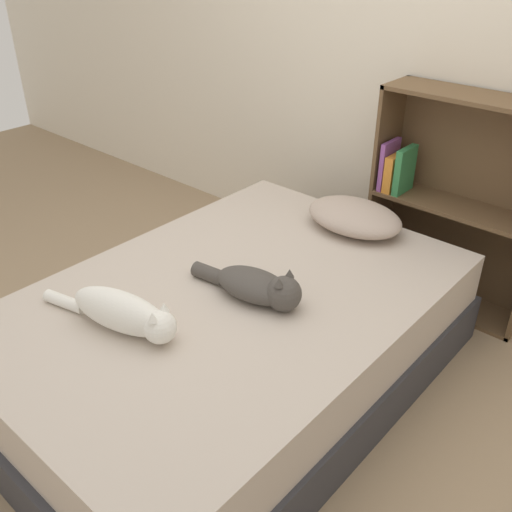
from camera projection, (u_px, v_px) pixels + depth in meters
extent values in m
plane|color=#997F60|center=(234.00, 377.00, 2.51)|extent=(8.00, 8.00, 0.00)
cube|color=silver|center=(420.00, 37.00, 2.73)|extent=(8.00, 0.06, 2.50)
cube|color=#333338|center=(234.00, 358.00, 2.45)|extent=(1.34, 1.95, 0.23)
cube|color=#C1B2A3|center=(232.00, 315.00, 2.33)|extent=(1.30, 1.89, 0.23)
ellipsoid|color=#B29E8E|center=(354.00, 217.00, 2.71)|extent=(0.47, 0.33, 0.13)
ellipsoid|color=white|center=(120.00, 311.00, 2.03)|extent=(0.43, 0.22, 0.15)
sphere|color=white|center=(160.00, 327.00, 1.96)|extent=(0.12, 0.12, 0.12)
cone|color=white|center=(164.00, 307.00, 1.95)|extent=(0.04, 0.04, 0.03)
cone|color=white|center=(152.00, 317.00, 1.90)|extent=(0.04, 0.04, 0.03)
cylinder|color=white|center=(65.00, 302.00, 2.17)|extent=(0.19, 0.09, 0.05)
ellipsoid|color=#47423D|center=(253.00, 285.00, 2.21)|extent=(0.34, 0.21, 0.11)
sphere|color=#47423D|center=(284.00, 294.00, 2.14)|extent=(0.14, 0.14, 0.14)
cone|color=#47423D|center=(290.00, 273.00, 2.13)|extent=(0.04, 0.04, 0.03)
cone|color=#47423D|center=(279.00, 282.00, 2.08)|extent=(0.04, 0.04, 0.03)
cylinder|color=#47423D|center=(209.00, 274.00, 2.33)|extent=(0.15, 0.08, 0.06)
cube|color=brown|center=(384.00, 185.00, 2.99)|extent=(0.02, 0.26, 1.08)
cube|color=brown|center=(439.00, 297.00, 3.03)|extent=(0.83, 0.26, 0.02)
cube|color=brown|center=(478.00, 97.00, 2.49)|extent=(0.83, 0.26, 0.02)
cube|color=brown|center=(457.00, 207.00, 2.76)|extent=(0.79, 0.26, 0.02)
cube|color=brown|center=(467.00, 199.00, 2.84)|extent=(0.83, 0.02, 1.08)
cube|color=#8C4C99|center=(389.00, 164.00, 2.87)|extent=(0.02, 0.16, 0.25)
cube|color=orange|center=(395.00, 172.00, 2.87)|extent=(0.04, 0.16, 0.19)
cube|color=#337F47|center=(405.00, 170.00, 2.83)|extent=(0.03, 0.16, 0.23)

